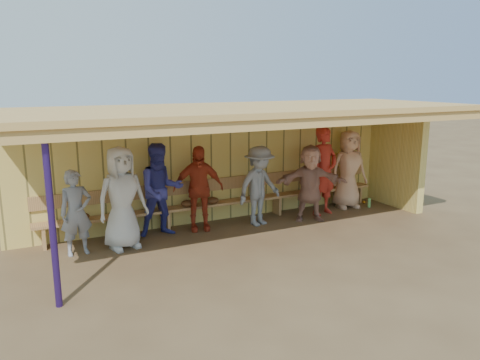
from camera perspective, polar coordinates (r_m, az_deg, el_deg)
name	(u,v)px	position (r m, az deg, el deg)	size (l,w,h in m)	color
ground	(248,236)	(9.16, 0.99, -6.85)	(90.00, 90.00, 0.00)	brown
player_a	(76,213)	(8.51, -19.35, -3.79)	(0.55, 0.36, 1.50)	gray
player_b	(122,198)	(8.55, -14.20, -2.14)	(0.91, 0.59, 1.85)	silver
player_c	(161,190)	(9.10, -9.62, -1.22)	(0.88, 0.69, 1.81)	#353792
player_d	(198,188)	(9.35, -5.11, -1.02)	(1.01, 0.42, 1.72)	#B4361C
player_e	(259,186)	(9.66, 2.37, -0.73)	(1.07, 0.62, 1.66)	gray
player_f	(310,183)	(10.08, 8.55, -0.37)	(1.52, 0.48, 1.64)	tan
player_g	(324,171)	(10.57, 10.21, 1.09)	(0.72, 0.47, 1.97)	red
player_h	(349,169)	(11.25, 13.09, 1.28)	(0.90, 0.58, 1.84)	tan
dugout_structure	(250,144)	(9.53, 1.19, 4.40)	(8.80, 3.20, 2.50)	#E5C761
bench	(224,197)	(9.97, -1.97, -2.10)	(7.60, 0.34, 0.93)	tan
dugout_equipment	(205,203)	(9.68, -4.27, -2.80)	(6.77, 0.62, 0.80)	orange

